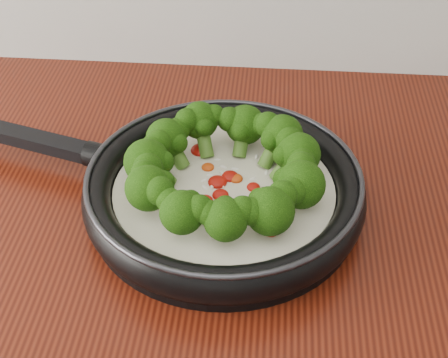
{
  "coord_description": "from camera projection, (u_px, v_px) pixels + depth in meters",
  "views": [
    {
      "loc": [
        0.01,
        0.51,
        1.45
      ],
      "look_at": [
        -0.04,
        1.13,
        0.95
      ],
      "focal_mm": 52.61,
      "sensor_mm": 36.0,
      "label": 1
    }
  ],
  "objects": [
    {
      "name": "skillet",
      "position": [
        222.0,
        185.0,
        0.8
      ],
      "size": [
        0.57,
        0.43,
        0.1
      ],
      "color": "black",
      "rests_on": "counter"
    }
  ]
}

